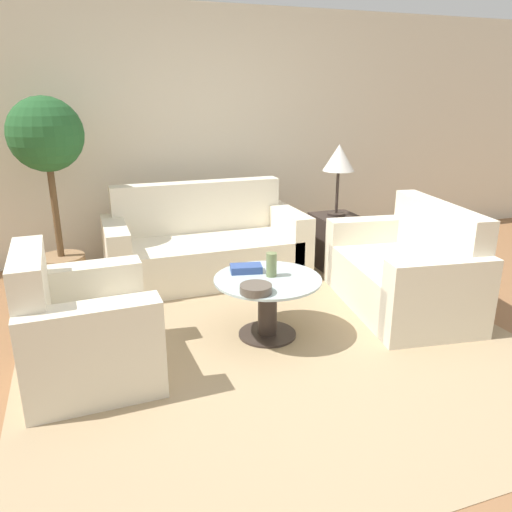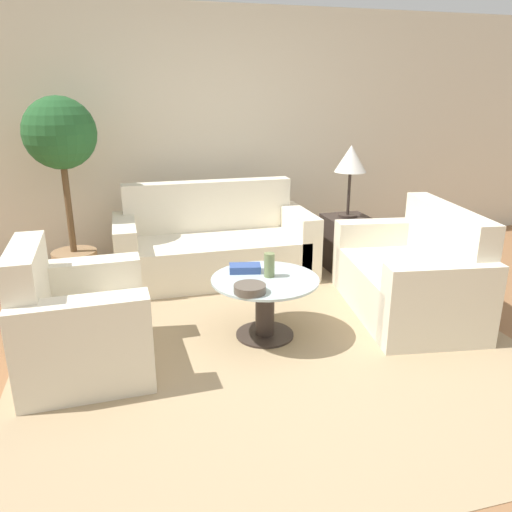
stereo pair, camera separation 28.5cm
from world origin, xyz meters
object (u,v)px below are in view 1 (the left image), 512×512
at_px(bowl, 256,289).
at_px(vase, 271,265).
at_px(book_stack, 246,269).
at_px(loveseat, 407,274).
at_px(coffee_table, 268,299).
at_px(table_lamp, 339,160).
at_px(armchair, 80,334).
at_px(potted_plant, 49,158).
at_px(sofa_main, 205,248).

bearing_deg(bowl, vase, 50.59).
height_order(vase, book_stack, vase).
bearing_deg(loveseat, coffee_table, -76.71).
height_order(table_lamp, book_stack, table_lamp).
distance_m(armchair, potted_plant, 1.96).
bearing_deg(sofa_main, potted_plant, 170.81).
relative_size(sofa_main, book_stack, 7.42).
height_order(armchair, loveseat, loveseat).
bearing_deg(table_lamp, loveseat, -86.46).
xyz_separation_m(table_lamp, vase, (-1.19, -1.23, -0.55)).
relative_size(armchair, book_stack, 3.76).
height_order(loveseat, vase, loveseat).
distance_m(coffee_table, potted_plant, 2.35).
xyz_separation_m(potted_plant, bowl, (1.26, -1.85, -0.70)).
bearing_deg(loveseat, potted_plant, -110.63).
xyz_separation_m(loveseat, table_lamp, (-0.07, 1.14, 0.81)).
bearing_deg(armchair, sofa_main, -39.98).
relative_size(coffee_table, bowl, 3.60).
bearing_deg(book_stack, table_lamp, 50.65).
bearing_deg(loveseat, bowl, -68.61).
bearing_deg(table_lamp, vase, -134.18).
distance_m(table_lamp, vase, 1.80).
height_order(sofa_main, loveseat, sofa_main).
height_order(loveseat, coffee_table, loveseat).
xyz_separation_m(sofa_main, potted_plant, (-1.32, 0.21, 0.90)).
distance_m(loveseat, coffee_table, 1.31).
bearing_deg(vase, bowl, -129.41).
bearing_deg(potted_plant, vase, -47.13).
bearing_deg(potted_plant, table_lamp, -7.85).
xyz_separation_m(armchair, vase, (1.35, 0.14, 0.26)).
xyz_separation_m(armchair, table_lamp, (2.54, 1.36, 0.81)).
relative_size(potted_plant, vase, 9.69).
bearing_deg(book_stack, armchair, -155.23).
xyz_separation_m(vase, bowl, (-0.21, -0.26, -0.06)).
bearing_deg(table_lamp, armchair, -151.80).
relative_size(armchair, table_lamp, 1.34).
relative_size(loveseat, bowl, 6.96).
height_order(armchair, bowl, armchair).
relative_size(coffee_table, potted_plant, 0.46).
bearing_deg(loveseat, book_stack, -84.14).
bearing_deg(armchair, loveseat, -86.86).
bearing_deg(coffee_table, table_lamp, 45.57).
height_order(potted_plant, book_stack, potted_plant).
bearing_deg(sofa_main, coffee_table, -85.33).
height_order(armchair, table_lamp, table_lamp).
xyz_separation_m(sofa_main, bowl, (-0.06, -1.64, 0.20)).
bearing_deg(book_stack, vase, -32.63).
relative_size(coffee_table, vase, 4.44).
height_order(potted_plant, vase, potted_plant).
xyz_separation_m(loveseat, bowl, (-1.48, -0.35, 0.20)).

